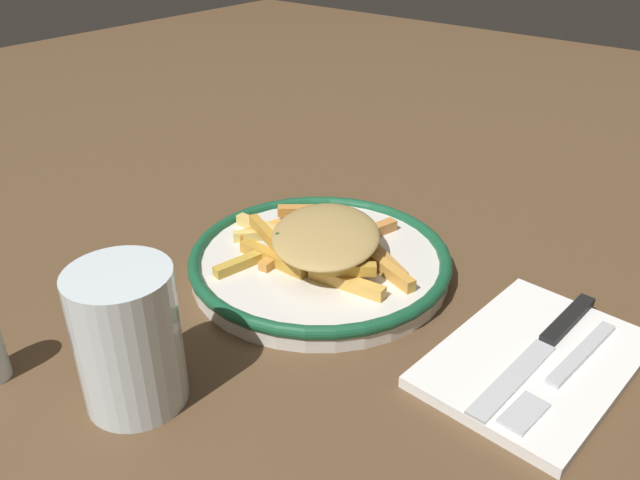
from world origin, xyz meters
The scene contains 7 objects.
ground_plane centered at (0.00, 0.00, 0.00)m, with size 2.60×2.60×0.00m, color brown.
plate centered at (0.00, 0.00, 0.01)m, with size 0.28×0.28×0.03m.
fries_heap centered at (0.00, 0.00, 0.04)m, with size 0.23×0.20×0.04m.
napkin centered at (-0.24, 0.00, 0.01)m, with size 0.14×0.20×0.01m, color white.
fork centered at (-0.27, 0.01, 0.01)m, with size 0.03×0.18×0.01m.
knife centered at (-0.24, -0.02, 0.01)m, with size 0.03×0.21×0.01m.
water_glass centered at (-0.01, 0.24, 0.06)m, with size 0.08×0.08×0.12m, color silver.
Camera 1 is at (-0.37, 0.45, 0.37)m, focal length 35.93 mm.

